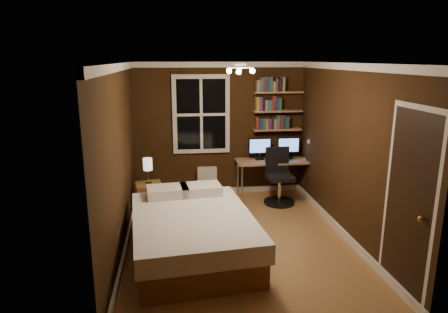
{
  "coord_description": "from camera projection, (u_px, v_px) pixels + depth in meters",
  "views": [
    {
      "loc": [
        -0.89,
        -5.28,
        2.56
      ],
      "look_at": [
        -0.14,
        0.45,
        1.13
      ],
      "focal_mm": 32.0,
      "sensor_mm": 36.0,
      "label": 1
    }
  ],
  "objects": [
    {
      "name": "desk_lamp",
      "position": [
        308.0,
        149.0,
        7.46
      ],
      "size": [
        0.14,
        0.32,
        0.44
      ],
      "primitive_type": null,
      "color": "silver",
      "rests_on": "desk"
    },
    {
      "name": "wall_right",
      "position": [
        348.0,
        152.0,
        5.72
      ],
      "size": [
        0.04,
        4.2,
        2.5
      ],
      "primitive_type": "cube",
      "color": "black",
      "rests_on": "ground"
    },
    {
      "name": "radiator",
      "position": [
        207.0,
        181.0,
        7.64
      ],
      "size": [
        0.37,
        0.13,
        0.55
      ],
      "primitive_type": "cube",
      "color": "beige",
      "rests_on": "ground"
    },
    {
      "name": "bed",
      "position": [
        192.0,
        233.0,
        5.29
      ],
      "size": [
        1.72,
        2.25,
        0.72
      ],
      "rotation": [
        0.0,
        0.0,
        0.1
      ],
      "color": "brown",
      "rests_on": "ground"
    },
    {
      "name": "monitor_left",
      "position": [
        260.0,
        149.0,
        7.5
      ],
      "size": [
        0.43,
        0.12,
        0.41
      ],
      "primitive_type": null,
      "color": "black",
      "rests_on": "desk"
    },
    {
      "name": "bedside_lamp",
      "position": [
        148.0,
        171.0,
        6.6
      ],
      "size": [
        0.15,
        0.15,
        0.44
      ],
      "primitive_type": null,
      "color": "beige",
      "rests_on": "nightstand"
    },
    {
      "name": "nightstand",
      "position": [
        149.0,
        199.0,
        6.71
      ],
      "size": [
        0.48,
        0.48,
        0.53
      ],
      "primitive_type": "cube",
      "rotation": [
        0.0,
        0.0,
        0.15
      ],
      "color": "brown",
      "rests_on": "ground"
    },
    {
      "name": "ceiling_fixture",
      "position": [
        240.0,
        71.0,
        5.14
      ],
      "size": [
        0.44,
        0.44,
        0.18
      ],
      "primitive_type": null,
      "color": "beige",
      "rests_on": "ceiling"
    },
    {
      "name": "monitor_right",
      "position": [
        288.0,
        148.0,
        7.57
      ],
      "size": [
        0.43,
        0.12,
        0.41
      ],
      "primitive_type": null,
      "color": "black",
      "rests_on": "desk"
    },
    {
      "name": "ceiling",
      "position": [
        239.0,
        63.0,
        5.21
      ],
      "size": [
        3.2,
        4.2,
        0.02
      ],
      "primitive_type": "cube",
      "color": "white",
      "rests_on": "wall_back"
    },
    {
      "name": "floor",
      "position": [
        237.0,
        239.0,
        5.81
      ],
      "size": [
        4.2,
        4.2,
        0.0
      ],
      "primitive_type": "plane",
      "color": "olive",
      "rests_on": "ground"
    },
    {
      "name": "desk",
      "position": [
        275.0,
        163.0,
        7.53
      ],
      "size": [
        1.47,
        0.55,
        0.7
      ],
      "color": "#9F734D",
      "rests_on": "ground"
    },
    {
      "name": "office_chair",
      "position": [
        279.0,
        182.0,
        7.2
      ],
      "size": [
        0.55,
        0.55,
        1.01
      ],
      "rotation": [
        0.0,
        0.0,
        0.04
      ],
      "color": "black",
      "rests_on": "ground"
    },
    {
      "name": "wall_back",
      "position": [
        220.0,
        130.0,
        7.54
      ],
      "size": [
        3.2,
        0.04,
        2.5
      ],
      "primitive_type": "cube",
      "color": "black",
      "rests_on": "ground"
    },
    {
      "name": "window",
      "position": [
        201.0,
        114.0,
        7.38
      ],
      "size": [
        1.06,
        0.06,
        1.46
      ],
      "primitive_type": "cube",
      "color": "silver",
      "rests_on": "wall_back"
    },
    {
      "name": "door_knob",
      "position": [
        421.0,
        219.0,
        3.99
      ],
      "size": [
        0.06,
        0.06,
        0.06
      ],
      "primitive_type": "sphere",
      "color": "#BB8E3E",
      "rests_on": "door"
    },
    {
      "name": "wall_left",
      "position": [
        120.0,
        160.0,
        5.31
      ],
      "size": [
        0.04,
        4.2,
        2.5
      ],
      "primitive_type": "cube",
      "color": "black",
      "rests_on": "ground"
    },
    {
      "name": "bookshelf_upper",
      "position": [
        278.0,
        92.0,
        7.39
      ],
      "size": [
        0.92,
        0.22,
        0.03
      ],
      "primitive_type": "cube",
      "color": "#9F734D",
      "rests_on": "wall_back"
    },
    {
      "name": "books_row_lower",
      "position": [
        277.0,
        123.0,
        7.53
      ],
      "size": [
        0.66,
        0.16,
        0.23
      ],
      "primitive_type": null,
      "color": "maroon",
      "rests_on": "bookshelf_lower"
    },
    {
      "name": "bookshelf_lower",
      "position": [
        277.0,
        129.0,
        7.56
      ],
      "size": [
        0.92,
        0.22,
        0.03
      ],
      "primitive_type": "cube",
      "color": "#9F734D",
      "rests_on": "wall_back"
    },
    {
      "name": "books_row_middle",
      "position": [
        278.0,
        104.0,
        7.44
      ],
      "size": [
        0.48,
        0.16,
        0.23
      ],
      "primitive_type": null,
      "color": "navy",
      "rests_on": "bookshelf_middle"
    },
    {
      "name": "door",
      "position": [
        408.0,
        206.0,
        4.28
      ],
      "size": [
        0.03,
        0.82,
        2.05
      ],
      "primitive_type": null,
      "color": "black",
      "rests_on": "ground"
    },
    {
      "name": "books_row_upper",
      "position": [
        278.0,
        85.0,
        7.36
      ],
      "size": [
        0.54,
        0.16,
        0.23
      ],
      "primitive_type": null,
      "color": "#255738",
      "rests_on": "bookshelf_upper"
    },
    {
      "name": "bookshelf_middle",
      "position": [
        278.0,
        111.0,
        7.47
      ],
      "size": [
        0.92,
        0.22,
        0.03
      ],
      "primitive_type": "cube",
      "color": "#9F734D",
      "rests_on": "wall_back"
    }
  ]
}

